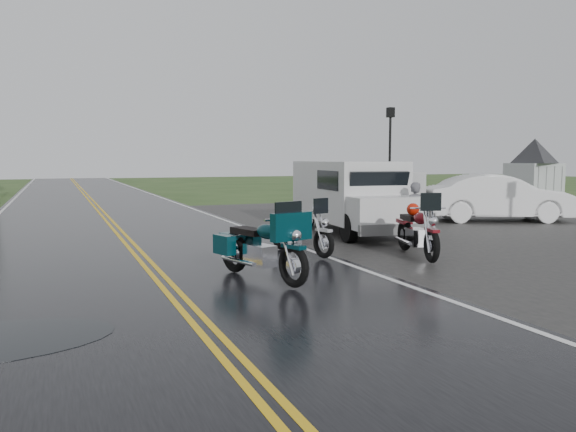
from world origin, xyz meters
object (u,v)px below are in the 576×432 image
(motorcycle_teal, at_px, (293,249))
(person_at_van, at_px, (414,213))
(visitor_center, at_px, (534,155))
(motorcycle_silver, at_px, (324,232))
(lamp_post_far_right, at_px, (390,158))
(van_white, at_px, (349,202))
(sedan_white, at_px, (497,199))
(motorcycle_red, at_px, (432,232))

(motorcycle_teal, distance_m, person_at_van, 6.27)
(visitor_center, distance_m, motorcycle_silver, 19.35)
(motorcycle_silver, bearing_deg, motorcycle_teal, -140.08)
(lamp_post_far_right, bearing_deg, motorcycle_teal, -128.19)
(motorcycle_teal, relative_size, motorcycle_silver, 1.13)
(van_white, bearing_deg, sedan_white, 24.44)
(motorcycle_red, relative_size, lamp_post_far_right, 0.53)
(visitor_center, xyz_separation_m, motorcycle_teal, (-18.10, -12.41, -1.68))
(motorcycle_red, xyz_separation_m, sedan_white, (7.19, 5.89, 0.11))
(motorcycle_teal, bearing_deg, person_at_van, 20.45)
(motorcycle_red, distance_m, person_at_van, 3.19)
(motorcycle_red, xyz_separation_m, lamp_post_far_right, (6.62, 11.90, 1.54))
(person_at_van, bearing_deg, motorcycle_red, 54.38)
(motorcycle_silver, bearing_deg, sedan_white, 12.89)
(visitor_center, distance_m, sedan_white, 9.41)
(motorcycle_silver, bearing_deg, lamp_post_far_right, 37.50)
(motorcycle_teal, xyz_separation_m, lamp_post_far_right, (10.11, 12.85, 1.53))
(motorcycle_teal, relative_size, sedan_white, 0.49)
(motorcycle_teal, xyz_separation_m, sedan_white, (10.68, 6.85, 0.10))
(person_at_van, xyz_separation_m, sedan_white, (5.67, 3.09, 0.04))
(visitor_center, height_order, motorcycle_red, visitor_center)
(sedan_white, relative_size, lamp_post_far_right, 1.11)
(van_white, relative_size, lamp_post_far_right, 1.23)
(van_white, bearing_deg, motorcycle_teal, -122.79)
(person_at_van, height_order, lamp_post_far_right, lamp_post_far_right)
(motorcycle_teal, xyz_separation_m, motorcycle_silver, (1.69, 2.31, -0.08))
(person_at_van, height_order, sedan_white, sedan_white)
(visitor_center, height_order, motorcycle_silver, visitor_center)
(van_white, bearing_deg, motorcycle_red, -83.56)
(motorcycle_silver, xyz_separation_m, lamp_post_far_right, (8.42, 10.54, 1.61))
(motorcycle_red, bearing_deg, lamp_post_far_right, 77.10)
(visitor_center, xyz_separation_m, van_white, (-14.67, -8.06, -1.31))
(motorcycle_teal, bearing_deg, sedan_white, 16.23)
(motorcycle_silver, height_order, person_at_van, person_at_van)
(van_white, height_order, sedan_white, van_white)
(visitor_center, distance_m, person_at_van, 15.77)
(motorcycle_red, xyz_separation_m, van_white, (-0.06, 3.40, 0.38))
(sedan_white, bearing_deg, van_white, 132.16)
(person_at_van, relative_size, lamp_post_far_right, 0.35)
(visitor_center, bearing_deg, motorcycle_red, -141.91)
(motorcycle_red, bearing_deg, van_white, 107.19)
(van_white, xyz_separation_m, lamp_post_far_right, (6.68, 8.50, 1.17))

